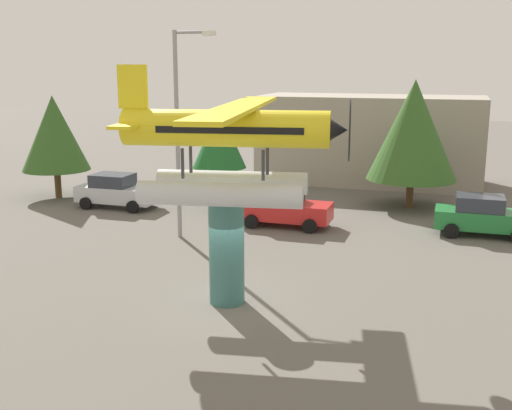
{
  "coord_description": "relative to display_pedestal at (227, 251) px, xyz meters",
  "views": [
    {
      "loc": [
        6.52,
        -17.46,
        7.36
      ],
      "look_at": [
        0.0,
        3.0,
        2.49
      ],
      "focal_mm": 44.02,
      "sensor_mm": 36.0,
      "label": 1
    }
  ],
  "objects": [
    {
      "name": "storefront_building",
      "position": [
        1.45,
        22.0,
        1.04
      ],
      "size": [
        13.56,
        5.46,
        5.4
      ],
      "primitive_type": "cube",
      "color": "#9E9384",
      "rests_on": "ground"
    },
    {
      "name": "ground_plane",
      "position": [
        0.0,
        0.0,
        -1.66
      ],
      "size": [
        140.0,
        140.0,
        0.0
      ],
      "primitive_type": "plane",
      "color": "#605B54"
    },
    {
      "name": "tree_west",
      "position": [
        -14.51,
        12.0,
        1.94
      ],
      "size": [
        3.7,
        3.7,
        5.66
      ],
      "color": "brown",
      "rests_on": "ground"
    },
    {
      "name": "tree_east",
      "position": [
        -5.01,
        12.48,
        1.94
      ],
      "size": [
        2.77,
        2.77,
        5.17
      ],
      "color": "brown",
      "rests_on": "ground"
    },
    {
      "name": "floatplane_monument",
      "position": [
        0.13,
        0.02,
        3.33
      ],
      "size": [
        7.11,
        10.44,
        4.0
      ],
      "rotation": [
        0.0,
        0.0,
        0.17
      ],
      "color": "silver",
      "rests_on": "display_pedestal"
    },
    {
      "name": "car_mid_red",
      "position": [
        -0.78,
        9.7,
        -0.78
      ],
      "size": [
        4.2,
        2.02,
        1.76
      ],
      "color": "red",
      "rests_on": "ground"
    },
    {
      "name": "car_near_silver",
      "position": [
        -10.08,
        10.74,
        -0.78
      ],
      "size": [
        4.2,
        2.02,
        1.76
      ],
      "color": "silver",
      "rests_on": "ground"
    },
    {
      "name": "display_pedestal",
      "position": [
        0.0,
        0.0,
        0.0
      ],
      "size": [
        1.1,
        1.1,
        3.32
      ],
      "primitive_type": "cylinder",
      "color": "#386B66",
      "rests_on": "ground"
    },
    {
      "name": "streetlight_primary",
      "position": [
        -4.41,
        6.54,
        3.32
      ],
      "size": [
        1.84,
        0.28,
        8.67
      ],
      "color": "gray",
      "rests_on": "ground"
    },
    {
      "name": "car_far_green",
      "position": [
        7.92,
        10.76,
        -0.78
      ],
      "size": [
        4.2,
        2.02,
        1.76
      ],
      "color": "#237A38",
      "rests_on": "ground"
    },
    {
      "name": "tree_center_back",
      "position": [
        4.46,
        15.32,
        2.38
      ],
      "size": [
        4.57,
        4.57,
        6.58
      ],
      "color": "brown",
      "rests_on": "ground"
    }
  ]
}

